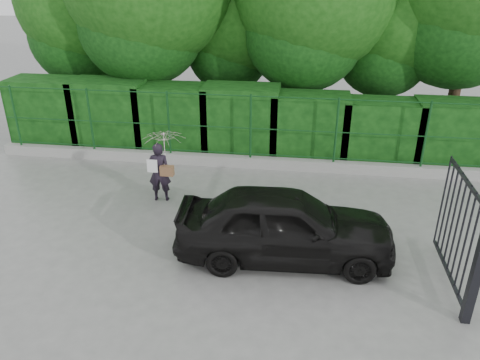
# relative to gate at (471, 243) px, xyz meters

# --- Properties ---
(ground) EXTENTS (80.00, 80.00, 0.00)m
(ground) POSITION_rel_gate_xyz_m (-4.60, 0.72, -1.19)
(ground) COLOR gray
(kerb) EXTENTS (14.00, 0.25, 0.30)m
(kerb) POSITION_rel_gate_xyz_m (-4.60, 5.22, -1.04)
(kerb) COLOR #9E9E99
(kerb) RESTS_ON ground
(fence) EXTENTS (14.13, 0.06, 1.80)m
(fence) POSITION_rel_gate_xyz_m (-4.38, 5.22, 0.01)
(fence) COLOR #103E17
(fence) RESTS_ON kerb
(hedge) EXTENTS (14.20, 1.20, 2.10)m
(hedge) POSITION_rel_gate_xyz_m (-4.81, 6.22, -0.20)
(hedge) COLOR black
(hedge) RESTS_ON ground
(gate) EXTENTS (0.22, 2.33, 2.36)m
(gate) POSITION_rel_gate_xyz_m (0.00, 0.00, 0.00)
(gate) COLOR black
(gate) RESTS_ON ground
(woman) EXTENTS (1.00, 1.02, 1.74)m
(woman) POSITION_rel_gate_xyz_m (-6.00, 3.00, -0.04)
(woman) COLOR black
(woman) RESTS_ON ground
(car) EXTENTS (4.27, 1.91, 1.42)m
(car) POSITION_rel_gate_xyz_m (-3.02, 0.96, -0.48)
(car) COLOR black
(car) RESTS_ON ground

